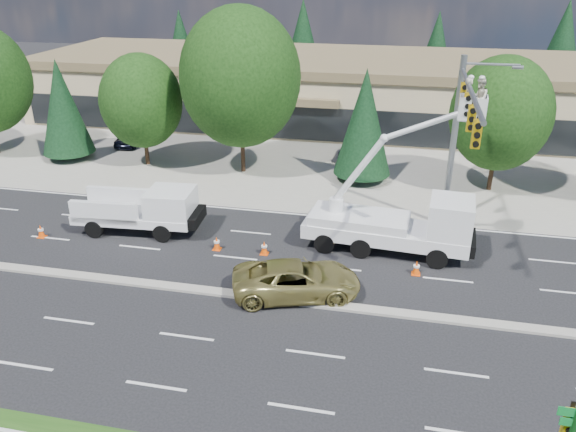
% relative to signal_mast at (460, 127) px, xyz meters
% --- Properties ---
extents(ground, '(140.00, 140.00, 0.00)m').
position_rel_signal_mast_xyz_m(ground, '(-10.03, -7.04, -6.06)').
color(ground, black).
rests_on(ground, ground).
extents(concrete_apron, '(140.00, 22.00, 0.01)m').
position_rel_signal_mast_xyz_m(concrete_apron, '(-10.03, 12.96, -6.05)').
color(concrete_apron, gray).
rests_on(concrete_apron, ground).
extents(road_median, '(120.00, 0.55, 0.12)m').
position_rel_signal_mast_xyz_m(road_median, '(-10.03, -7.04, -6.00)').
color(road_median, gray).
rests_on(road_median, ground).
extents(strip_mall, '(50.40, 15.40, 5.50)m').
position_rel_signal_mast_xyz_m(strip_mall, '(-10.03, 22.93, -3.23)').
color(strip_mall, '#C6B288').
rests_on(strip_mall, ground).
extents(tree_front_b, '(3.59, 3.59, 7.09)m').
position_rel_signal_mast_xyz_m(tree_front_b, '(-26.03, 7.96, -2.26)').
color(tree_front_b, '#332114').
rests_on(tree_front_b, ground).
extents(tree_front_c, '(5.52, 5.52, 7.66)m').
position_rel_signal_mast_xyz_m(tree_front_c, '(-20.03, 7.96, -1.57)').
color(tree_front_c, '#332114').
rests_on(tree_front_c, ground).
extents(tree_front_d, '(7.76, 7.76, 10.77)m').
position_rel_signal_mast_xyz_m(tree_front_d, '(-13.03, 7.96, 0.25)').
color(tree_front_d, '#332114').
rests_on(tree_front_d, ground).
extents(tree_front_e, '(3.66, 3.66, 7.22)m').
position_rel_signal_mast_xyz_m(tree_front_e, '(-5.03, 7.96, -2.19)').
color(tree_front_e, '#332114').
rests_on(tree_front_e, ground).
extents(tree_front_f, '(5.96, 5.96, 8.27)m').
position_rel_signal_mast_xyz_m(tree_front_f, '(2.97, 7.96, -1.22)').
color(tree_front_f, '#332114').
rests_on(tree_front_f, ground).
extents(tree_back_a, '(4.13, 4.13, 8.15)m').
position_rel_signal_mast_xyz_m(tree_back_a, '(-28.03, 34.96, -1.69)').
color(tree_back_a, '#332114').
rests_on(tree_back_a, ground).
extents(tree_back_b, '(4.78, 4.78, 9.42)m').
position_rel_signal_mast_xyz_m(tree_back_b, '(-14.03, 34.96, -1.00)').
color(tree_back_b, '#332114').
rests_on(tree_back_b, ground).
extents(tree_back_c, '(4.30, 4.30, 8.47)m').
position_rel_signal_mast_xyz_m(tree_back_c, '(-0.03, 34.96, -1.51)').
color(tree_back_c, '#332114').
rests_on(tree_back_c, ground).
extents(tree_back_d, '(4.94, 4.94, 9.74)m').
position_rel_signal_mast_xyz_m(tree_back_d, '(11.97, 34.96, -0.83)').
color(tree_back_d, '#332114').
rests_on(tree_back_d, ground).
extents(signal_mast, '(2.76, 10.16, 9.00)m').
position_rel_signal_mast_xyz_m(signal_mast, '(0.00, 0.00, 0.00)').
color(signal_mast, gray).
rests_on(signal_mast, ground).
extents(utility_pickup, '(6.42, 2.85, 2.40)m').
position_rel_signal_mast_xyz_m(utility_pickup, '(-15.53, -2.01, -5.07)').
color(utility_pickup, white).
rests_on(utility_pickup, ground).
extents(bucket_truck, '(8.98, 3.10, 8.76)m').
position_rel_signal_mast_xyz_m(bucket_truck, '(-2.09, -1.60, -4.11)').
color(bucket_truck, white).
rests_on(bucket_truck, ground).
extents(traffic_cone_a, '(0.40, 0.40, 0.70)m').
position_rel_signal_mast_xyz_m(traffic_cone_a, '(-20.54, -3.80, -5.72)').
color(traffic_cone_a, '#F54D07').
rests_on(traffic_cone_a, ground).
extents(traffic_cone_b, '(0.40, 0.40, 0.70)m').
position_rel_signal_mast_xyz_m(traffic_cone_b, '(-11.17, -3.20, -5.72)').
color(traffic_cone_b, '#F54D07').
rests_on(traffic_cone_b, ground).
extents(traffic_cone_c, '(0.40, 0.40, 0.70)m').
position_rel_signal_mast_xyz_m(traffic_cone_c, '(-8.74, -3.17, -5.72)').
color(traffic_cone_c, '#F54D07').
rests_on(traffic_cone_c, ground).
extents(traffic_cone_d, '(0.40, 0.40, 0.70)m').
position_rel_signal_mast_xyz_m(traffic_cone_d, '(-1.46, -3.61, -5.72)').
color(traffic_cone_d, '#F54D07').
rests_on(traffic_cone_d, ground).
extents(minivan, '(5.94, 3.95, 1.51)m').
position_rel_signal_mast_xyz_m(minivan, '(-6.49, -6.44, -5.30)').
color(minivan, '#A0944D').
rests_on(minivan, ground).
extents(parked_car_west, '(1.70, 4.01, 1.35)m').
position_rel_signal_mast_xyz_m(parked_car_west, '(-23.21, 12.10, -5.38)').
color(parked_car_west, black).
rests_on(parked_car_west, ground).
extents(parked_car_east, '(2.79, 4.80, 1.49)m').
position_rel_signal_mast_xyz_m(parked_car_east, '(-5.57, 12.63, -5.31)').
color(parked_car_east, black).
rests_on(parked_car_east, ground).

